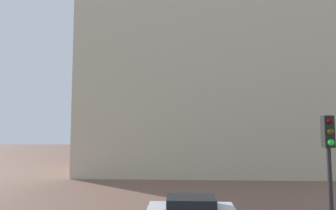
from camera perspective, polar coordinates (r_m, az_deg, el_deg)
landmark_building at (r=31.65m, az=7.55°, el=8.62°), size 24.91×11.23×39.11m
traffic_light_pole at (r=9.13m, az=30.33°, el=-11.74°), size 0.28×0.34×5.10m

